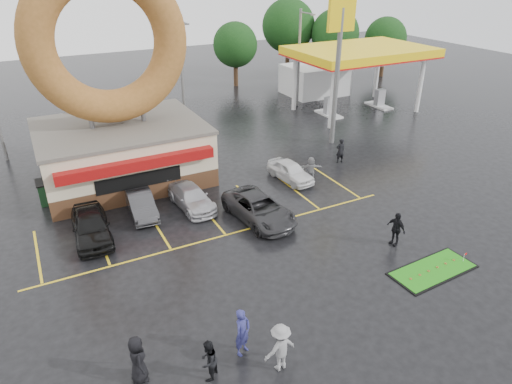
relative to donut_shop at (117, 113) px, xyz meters
name	(u,v)px	position (x,y,z in m)	size (l,w,h in m)	color
ground	(255,270)	(3.00, -12.97, -4.46)	(120.00, 120.00, 0.00)	black
donut_shop	(117,113)	(0.00, 0.00, 0.00)	(10.20, 8.70, 13.50)	#472B19
gas_station	(339,66)	(23.00, 7.97, -0.77)	(12.30, 13.65, 5.90)	silver
shell_sign	(339,47)	(16.00, -0.97, 2.91)	(2.20, 0.36, 10.60)	slate
streetlight_mid	(182,71)	(7.00, 7.95, 0.32)	(0.40, 2.21, 9.00)	slate
streetlight_right	(299,56)	(19.00, 8.95, 0.32)	(0.40, 2.21, 9.00)	slate
tree_far_a	(335,34)	(29.00, 17.03, 0.72)	(5.60, 5.60, 8.00)	#332114
tree_far_b	(386,38)	(35.00, 15.03, 0.07)	(4.90, 4.90, 7.00)	#332114
tree_far_c	(288,26)	(25.00, 21.03, 1.37)	(6.30, 6.30, 9.00)	#332114
tree_far_d	(235,45)	(17.00, 19.03, 0.07)	(4.90, 4.90, 7.00)	#332114
car_black	(91,226)	(-3.29, -6.67, -3.70)	(1.81, 4.49, 1.53)	black
car_dgrey	(141,204)	(-0.34, -5.31, -3.83)	(1.35, 3.86, 1.27)	#2E2E30
car_silver	(191,197)	(2.49, -5.80, -3.85)	(1.71, 4.22, 1.22)	#ADADB2
car_grey	(259,209)	(5.31, -8.94, -3.76)	(2.33, 5.05, 1.40)	#2E2E30
car_white	(290,171)	(9.53, -5.33, -3.83)	(1.50, 3.73, 1.27)	silver
person_blue	(243,332)	(0.29, -17.22, -3.48)	(0.72, 0.47, 1.96)	navy
person_blackjkt	(208,361)	(-1.25, -17.72, -3.66)	(0.78, 0.61, 1.61)	black
person_hoodie	(280,347)	(1.15, -18.47, -3.50)	(1.24, 0.71, 1.92)	gray
person_bystander	(138,359)	(-3.40, -16.67, -3.53)	(0.91, 0.59, 1.86)	black
person_cameraman	(396,229)	(10.29, -14.28, -3.56)	(1.06, 0.44, 1.81)	black
person_walker_near	(311,169)	(10.74, -5.90, -3.67)	(1.47, 0.47, 1.58)	gray
person_walker_far	(340,151)	(14.18, -4.44, -3.57)	(0.65, 0.43, 1.79)	black
dumpster	(55,191)	(-4.50, -1.31, -3.81)	(1.80, 1.20, 1.30)	#163B1F
putting_green	(433,270)	(10.36, -16.85, -4.43)	(4.34, 2.03, 0.53)	black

